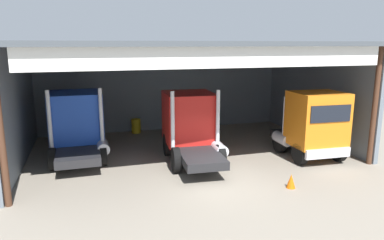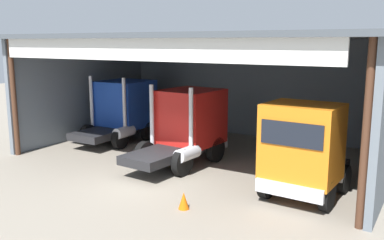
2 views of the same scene
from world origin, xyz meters
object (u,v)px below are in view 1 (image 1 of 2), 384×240
truck_red_center_bay (191,125)px  traffic_cone (291,181)px  tool_cart (211,122)px  truck_blue_yard_outside (77,123)px  oil_drum (136,126)px  truck_orange_right_bay (313,124)px

truck_red_center_bay → traffic_cone: 5.54m
tool_cart → traffic_cone: bearing=-91.7°
truck_blue_yard_outside → tool_cart: 9.19m
truck_red_center_bay → oil_drum: size_ratio=5.94×
truck_blue_yard_outside → truck_red_center_bay: bearing=-19.8°
truck_red_center_bay → truck_orange_right_bay: (5.71, -1.64, -0.00)m
truck_red_center_bay → traffic_cone: truck_red_center_bay is taller
oil_drum → tool_cart: tool_cart is taller
oil_drum → traffic_cone: (4.57, -10.64, -0.17)m
oil_drum → traffic_cone: 11.58m
truck_orange_right_bay → oil_drum: bearing=-42.8°
truck_red_center_bay → traffic_cone: bearing=-54.9°
truck_red_center_bay → truck_blue_yard_outside: bearing=164.9°
truck_orange_right_bay → tool_cart: truck_orange_right_bay is taller
oil_drum → traffic_cone: size_ratio=1.61×
truck_red_center_bay → oil_drum: 6.44m
truck_orange_right_bay → truck_red_center_bay: bearing=-13.3°
traffic_cone → tool_cart: bearing=88.3°
truck_red_center_bay → truck_orange_right_bay: 5.94m
truck_orange_right_bay → oil_drum: truck_orange_right_bay is taller
truck_red_center_bay → oil_drum: (-1.83, 6.05, -1.28)m
truck_blue_yard_outside → oil_drum: size_ratio=5.43×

